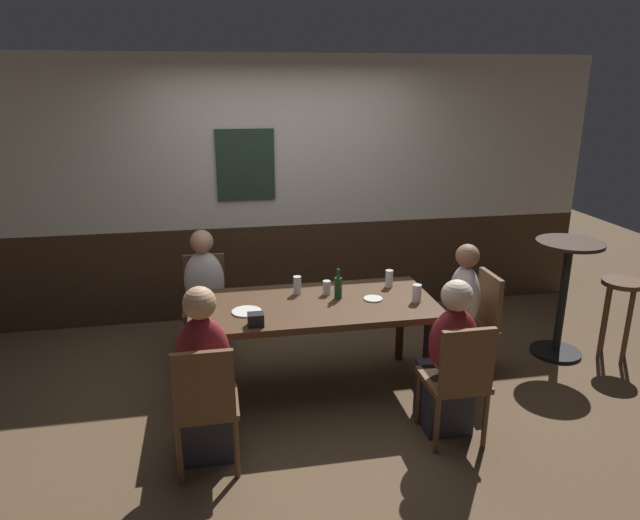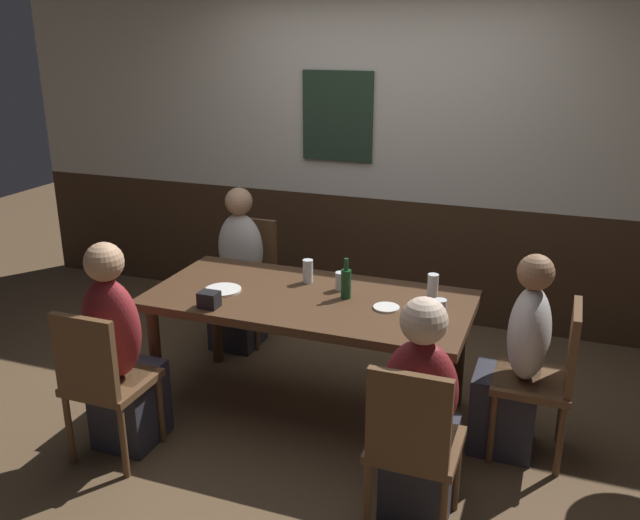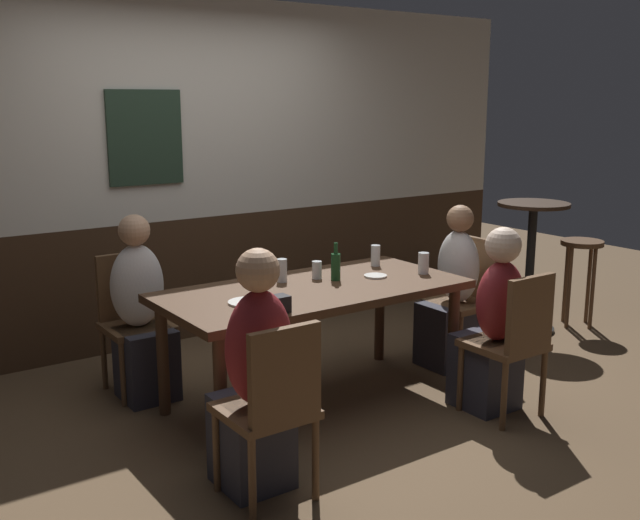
# 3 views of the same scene
# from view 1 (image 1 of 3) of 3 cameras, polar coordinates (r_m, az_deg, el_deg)

# --- Properties ---
(ground_plane) EXTENTS (12.00, 12.00, 0.00)m
(ground_plane) POSITION_cam_1_polar(r_m,az_deg,el_deg) (4.69, -0.66, -12.71)
(ground_plane) COLOR brown
(wall_back) EXTENTS (6.40, 0.13, 2.60)m
(wall_back) POSITION_cam_1_polar(r_m,az_deg,el_deg) (5.78, -3.62, 6.96)
(wall_back) COLOR #3D2819
(wall_back) RESTS_ON ground_plane
(dining_table) EXTENTS (1.86, 0.89, 0.74)m
(dining_table) POSITION_cam_1_polar(r_m,az_deg,el_deg) (4.39, -0.69, -5.21)
(dining_table) COLOR #472D1C
(dining_table) RESTS_ON ground_plane
(chair_left_near) EXTENTS (0.40, 0.40, 0.88)m
(chair_left_near) POSITION_cam_1_polar(r_m,az_deg,el_deg) (3.64, -11.35, -13.65)
(chair_left_near) COLOR brown
(chair_left_near) RESTS_ON ground_plane
(chair_left_far) EXTENTS (0.40, 0.40, 0.88)m
(chair_left_far) POSITION_cam_1_polar(r_m,az_deg,el_deg) (5.19, -11.32, -3.84)
(chair_left_far) COLOR brown
(chair_left_far) RESTS_ON ground_plane
(chair_head_east) EXTENTS (0.40, 0.40, 0.88)m
(chair_head_east) POSITION_cam_1_polar(r_m,az_deg,el_deg) (4.85, 15.25, -5.70)
(chair_head_east) COLOR brown
(chair_head_east) RESTS_ON ground_plane
(chair_right_near) EXTENTS (0.40, 0.40, 0.88)m
(chair_right_near) POSITION_cam_1_polar(r_m,az_deg,el_deg) (3.94, 13.64, -11.21)
(chair_right_near) COLOR brown
(chair_right_near) RESTS_ON ground_plane
(person_left_near) EXTENTS (0.34, 0.37, 1.19)m
(person_left_near) POSITION_cam_1_polar(r_m,az_deg,el_deg) (3.77, -11.36, -12.24)
(person_left_near) COLOR #2D2D38
(person_left_near) RESTS_ON ground_plane
(person_left_far) EXTENTS (0.34, 0.37, 1.16)m
(person_left_far) POSITION_cam_1_polar(r_m,az_deg,el_deg) (5.05, -11.31, -4.57)
(person_left_far) COLOR #2D2D38
(person_left_far) RESTS_ON ground_plane
(person_head_east) EXTENTS (0.37, 0.34, 1.14)m
(person_head_east) POSITION_cam_1_polar(r_m,az_deg,el_deg) (4.79, 13.46, -6.10)
(person_head_east) COLOR #2D2D38
(person_head_east) RESTS_ON ground_plane
(person_right_near) EXTENTS (0.34, 0.37, 1.13)m
(person_right_near) POSITION_cam_1_polar(r_m,az_deg,el_deg) (4.08, 12.69, -10.36)
(person_right_near) COLOR #2D2D38
(person_right_near) RESTS_ON ground_plane
(pint_glass_pale) EXTENTS (0.06, 0.06, 0.11)m
(pint_glass_pale) POSITION_cam_1_polar(r_m,az_deg,el_deg) (4.51, 0.67, -2.85)
(pint_glass_pale) COLOR silver
(pint_glass_pale) RESTS_ON dining_table
(beer_glass_tall) EXTENTS (0.06, 0.06, 0.14)m
(beer_glass_tall) POSITION_cam_1_polar(r_m,az_deg,el_deg) (4.52, -2.28, -2.65)
(beer_glass_tall) COLOR silver
(beer_glass_tall) RESTS_ON dining_table
(beer_glass_half) EXTENTS (0.07, 0.07, 0.14)m
(beer_glass_half) POSITION_cam_1_polar(r_m,az_deg,el_deg) (4.42, 9.61, -3.40)
(beer_glass_half) COLOR silver
(beer_glass_half) RESTS_ON dining_table
(tumbler_water) EXTENTS (0.06, 0.06, 0.14)m
(tumbler_water) POSITION_cam_1_polar(r_m,az_deg,el_deg) (4.70, 6.90, -1.94)
(tumbler_water) COLOR silver
(tumbler_water) RESTS_ON dining_table
(beer_bottle_green) EXTENTS (0.06, 0.06, 0.24)m
(beer_bottle_green) POSITION_cam_1_polar(r_m,az_deg,el_deg) (4.41, 1.83, -2.72)
(beer_bottle_green) COLOR #194723
(beer_bottle_green) RESTS_ON dining_table
(plate_white_large) EXTENTS (0.22, 0.22, 0.01)m
(plate_white_large) POSITION_cam_1_polar(r_m,az_deg,el_deg) (4.22, -7.32, -5.12)
(plate_white_large) COLOR white
(plate_white_large) RESTS_ON dining_table
(plate_white_small) EXTENTS (0.15, 0.15, 0.01)m
(plate_white_small) POSITION_cam_1_polar(r_m,az_deg,el_deg) (4.44, 5.31, -3.87)
(plate_white_small) COLOR white
(plate_white_small) RESTS_ON dining_table
(condiment_caddy) EXTENTS (0.11, 0.09, 0.09)m
(condiment_caddy) POSITION_cam_1_polar(r_m,az_deg,el_deg) (3.98, -6.42, -5.92)
(condiment_caddy) COLOR black
(condiment_caddy) RESTS_ON dining_table
(side_bar_table) EXTENTS (0.56, 0.56, 1.05)m
(side_bar_table) POSITION_cam_1_polar(r_m,az_deg,el_deg) (5.41, 23.13, -2.71)
(side_bar_table) COLOR black
(side_bar_table) RESTS_ON ground_plane
(bar_stool) EXTENTS (0.34, 0.34, 0.72)m
(bar_stool) POSITION_cam_1_polar(r_m,az_deg,el_deg) (5.58, 27.76, -3.34)
(bar_stool) COLOR #513521
(bar_stool) RESTS_ON ground_plane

